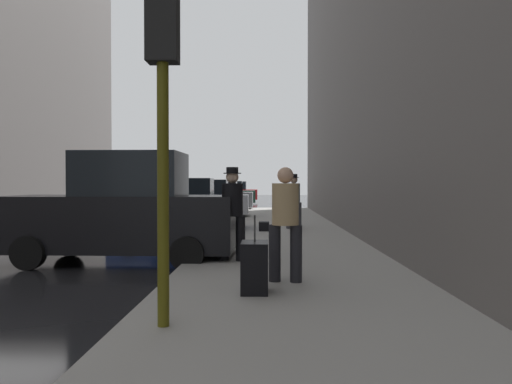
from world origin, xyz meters
TOP-DOWN VIEW (x-y plane):
  - ground_plane at (0.00, 0.00)m, footprint 120.00×120.00m
  - sidewalk at (6.00, 0.00)m, footprint 4.00×40.00m
  - parked_black_suv at (2.65, -0.29)m, footprint 4.63×2.11m
  - parked_blue_sedan at (2.65, 5.95)m, footprint 4.25×2.16m
  - parked_silver_sedan at (2.65, 12.07)m, footprint 4.23×2.12m
  - parked_gray_coupe at (2.65, 18.81)m, footprint 4.22×2.10m
  - parked_dark_green_sedan at (2.65, 25.17)m, footprint 4.24×2.14m
  - parked_red_hatchback at (2.65, 31.88)m, footprint 4.22×2.10m
  - fire_hydrant at (4.45, 6.82)m, footprint 0.42×0.22m
  - traffic_light at (4.50, -5.29)m, footprint 0.32×0.32m
  - pedestrian_in_tan_coat at (5.84, -2.96)m, footprint 0.52×0.46m
  - pedestrian_with_fedora at (4.90, -0.94)m, footprint 0.53×0.47m
  - pedestrian_with_beanie at (6.43, 5.86)m, footprint 0.51×0.42m
  - rolling_suitcase at (5.40, -3.68)m, footprint 0.36×0.56m
  - duffel_bag at (5.46, 5.07)m, footprint 0.32×0.44m

SIDE VIEW (x-z plane):
  - ground_plane at x=0.00m, z-range 0.00..0.00m
  - sidewalk at x=6.00m, z-range 0.00..0.15m
  - duffel_bag at x=5.46m, z-range 0.15..0.43m
  - rolling_suitcase at x=5.40m, z-range -0.03..1.01m
  - fire_hydrant at x=4.45m, z-range 0.15..0.85m
  - parked_blue_sedan at x=2.65m, z-range -0.05..1.74m
  - parked_silver_sedan at x=2.65m, z-range -0.05..1.74m
  - parked_gray_coupe at x=2.65m, z-range -0.05..1.74m
  - parked_dark_green_sedan at x=2.65m, z-range -0.05..1.74m
  - parked_red_hatchback at x=2.65m, z-range -0.05..1.74m
  - parked_black_suv at x=2.65m, z-range -0.09..2.16m
  - pedestrian_in_tan_coat at x=5.84m, z-range 0.25..1.96m
  - pedestrian_with_fedora at x=4.90m, z-range 0.25..2.02m
  - pedestrian_with_beanie at x=6.43m, z-range 0.25..2.02m
  - traffic_light at x=4.50m, z-range 0.96..4.56m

